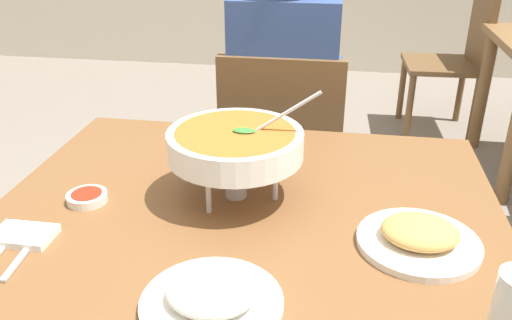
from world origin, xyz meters
TOP-DOWN VIEW (x-y plane):
  - dining_table_main at (0.00, 0.00)m, footprint 1.12×0.95m
  - chair_diner_main at (-0.00, 0.76)m, footprint 0.44×0.44m
  - diner_main at (0.00, 0.80)m, footprint 0.40×0.45m
  - curry_bowl at (-0.03, 0.06)m, footprint 0.33×0.30m
  - rice_plate at (0.00, -0.32)m, footprint 0.24×0.24m
  - appetizer_plate at (0.36, -0.08)m, footprint 0.24×0.24m
  - sauce_dish at (-0.36, -0.02)m, footprint 0.09×0.09m
  - napkin_folded at (-0.42, -0.18)m, footprint 0.12×0.08m
  - fork_utensil at (-0.44, -0.23)m, footprint 0.03×0.17m
  - spoon_utensil at (-0.39, -0.23)m, footprint 0.03×0.17m
  - chair_bg_right at (0.90, 2.39)m, footprint 0.45×0.45m

SIDE VIEW (x-z plane):
  - chair_diner_main at x=0.00m, z-range 0.06..0.96m
  - chair_bg_right at x=0.90m, z-range 0.06..0.96m
  - dining_table_main at x=0.00m, z-range 0.26..0.99m
  - fork_utensil at x=-0.44m, z-range 0.73..0.74m
  - spoon_utensil at x=-0.39m, z-range 0.73..0.74m
  - napkin_folded at x=-0.42m, z-range 0.73..0.75m
  - sauce_dish at x=-0.36m, z-range 0.73..0.76m
  - diner_main at x=0.00m, z-range 0.09..1.40m
  - rice_plate at x=0.00m, z-range 0.73..0.78m
  - appetizer_plate at x=0.36m, z-range 0.73..0.78m
  - curry_bowl at x=-0.03m, z-range 0.73..0.99m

